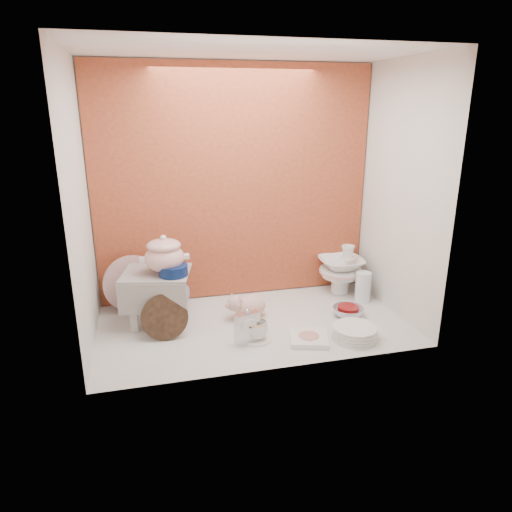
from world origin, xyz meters
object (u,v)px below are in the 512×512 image
at_px(soup_tureen, 164,254).
at_px(dinner_plate_stack, 355,333).
at_px(step_stool, 158,298).
at_px(crystal_bowl, 348,312).
at_px(blue_white_vase, 168,289).
at_px(gold_rim_teacup, 256,330).
at_px(mantel_clock, 247,326).
at_px(porcelain_tower, 341,269).
at_px(floral_platter, 132,283).
at_px(plush_pig, 250,306).

bearing_deg(soup_tureen, dinner_plate_stack, -24.22).
height_order(step_stool, dinner_plate_stack, step_stool).
bearing_deg(dinner_plate_stack, crystal_bowl, 72.57).
bearing_deg(step_stool, blue_white_vase, 81.16).
height_order(step_stool, gold_rim_teacup, step_stool).
relative_size(mantel_clock, crystal_bowl, 1.03).
bearing_deg(crystal_bowl, soup_tureen, 171.01).
xyz_separation_m(gold_rim_teacup, porcelain_tower, (0.73, 0.53, 0.11)).
xyz_separation_m(step_stool, floral_platter, (-0.15, 0.23, 0.02)).
height_order(floral_platter, porcelain_tower, floral_platter).
relative_size(step_stool, plush_pig, 1.50).
relative_size(gold_rim_teacup, porcelain_tower, 0.38).
height_order(step_stool, plush_pig, step_stool).
xyz_separation_m(blue_white_vase, crystal_bowl, (1.06, -0.38, -0.11)).
bearing_deg(plush_pig, crystal_bowl, -0.90).
relative_size(mantel_clock, porcelain_tower, 0.58).
relative_size(step_stool, soup_tureen, 1.42).
bearing_deg(gold_rim_teacup, dinner_plate_stack, -12.68).
height_order(floral_platter, crystal_bowl, floral_platter).
relative_size(mantel_clock, gold_rim_teacup, 1.54).
relative_size(blue_white_vase, crystal_bowl, 1.45).
bearing_deg(porcelain_tower, soup_tureen, -170.42).
xyz_separation_m(soup_tureen, gold_rim_teacup, (0.46, -0.33, -0.37)).
bearing_deg(gold_rim_teacup, plush_pig, 83.57).
distance_m(floral_platter, crystal_bowl, 1.36).
height_order(step_stool, porcelain_tower, porcelain_tower).
distance_m(soup_tureen, porcelain_tower, 1.23).
bearing_deg(crystal_bowl, dinner_plate_stack, -107.43).
distance_m(gold_rim_teacup, crystal_bowl, 0.64).
xyz_separation_m(gold_rim_teacup, crystal_bowl, (0.62, 0.16, -0.03)).
distance_m(floral_platter, dinner_plate_stack, 1.39).
distance_m(gold_rim_teacup, dinner_plate_stack, 0.55).
relative_size(dinner_plate_stack, porcelain_tower, 0.76).
xyz_separation_m(step_stool, soup_tureen, (0.05, -0.02, 0.27)).
xyz_separation_m(mantel_clock, crystal_bowl, (0.68, 0.18, -0.07)).
distance_m(step_stool, plush_pig, 0.55).
bearing_deg(gold_rim_teacup, blue_white_vase, 129.16).
distance_m(crystal_bowl, porcelain_tower, 0.41).
relative_size(mantel_clock, dinner_plate_stack, 0.76).
xyz_separation_m(soup_tureen, dinner_plate_stack, (0.99, -0.45, -0.40)).
height_order(mantel_clock, porcelain_tower, porcelain_tower).
bearing_deg(soup_tureen, blue_white_vase, 84.13).
xyz_separation_m(soup_tureen, floral_platter, (-0.20, 0.26, -0.26)).
distance_m(mantel_clock, dinner_plate_stack, 0.60).
relative_size(floral_platter, blue_white_vase, 1.29).
bearing_deg(step_stool, crystal_bowl, 2.95).
xyz_separation_m(gold_rim_teacup, dinner_plate_stack, (0.54, -0.12, -0.03)).
bearing_deg(dinner_plate_stack, soup_tureen, 155.78).
xyz_separation_m(floral_platter, porcelain_tower, (1.39, -0.06, -0.01)).
bearing_deg(dinner_plate_stack, floral_platter, 149.43).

